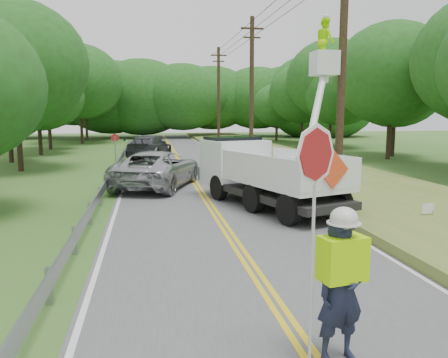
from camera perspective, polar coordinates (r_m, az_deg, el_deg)
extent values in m
plane|color=#316222|center=(8.39, 7.11, -16.34)|extent=(140.00, 140.00, 0.00)
cube|color=#4E4E51|center=(21.69, -3.52, -0.80)|extent=(7.20, 96.00, 0.02)
cube|color=gold|center=(21.67, -3.78, -0.77)|extent=(0.12, 96.00, 0.00)
cube|color=gold|center=(21.69, -3.25, -0.76)|extent=(0.12, 96.00, 0.00)
cube|color=silver|center=(21.60, -12.66, -0.99)|extent=(0.12, 96.00, 0.00)
cube|color=silver|center=(22.30, 5.33, -0.53)|extent=(0.12, 96.00, 0.00)
cube|color=gray|center=(9.06, -21.29, -12.55)|extent=(0.12, 0.14, 0.70)
cube|color=gray|center=(11.87, -18.38, -7.41)|extent=(0.12, 0.14, 0.70)
cube|color=gray|center=(14.75, -16.63, -4.25)|extent=(0.12, 0.14, 0.70)
cube|color=gray|center=(17.67, -15.46, -2.12)|extent=(0.12, 0.14, 0.70)
cube|color=gray|center=(20.61, -14.63, -0.60)|extent=(0.12, 0.14, 0.70)
cube|color=gray|center=(23.57, -14.01, 0.54)|extent=(0.12, 0.14, 0.70)
cube|color=gray|center=(26.54, -13.52, 1.43)|extent=(0.12, 0.14, 0.70)
cube|color=gray|center=(29.51, -13.14, 2.14)|extent=(0.12, 0.14, 0.70)
cube|color=gray|center=(32.49, -12.82, 2.72)|extent=(0.12, 0.14, 0.70)
cube|color=gray|center=(35.47, -12.56, 3.20)|extent=(0.12, 0.14, 0.70)
cube|color=gray|center=(38.46, -12.33, 3.60)|extent=(0.12, 0.14, 0.70)
cube|color=gray|center=(41.45, -12.14, 3.95)|extent=(0.12, 0.14, 0.70)
cube|color=gray|center=(44.43, -11.98, 4.25)|extent=(0.12, 0.14, 0.70)
cube|color=gray|center=(22.54, -13.97, 0.83)|extent=(0.05, 48.00, 0.34)
cylinder|color=black|center=(17.88, 14.74, 13.00)|extent=(0.30, 0.30, 10.00)
cylinder|color=black|center=(32.14, 3.52, 11.15)|extent=(0.30, 0.30, 10.00)
cube|color=black|center=(32.61, 3.59, 18.54)|extent=(1.60, 0.12, 0.12)
cube|color=black|center=(32.51, 3.58, 17.50)|extent=(1.20, 0.10, 0.10)
cylinder|color=black|center=(46.87, -0.69, 10.34)|extent=(0.30, 0.30, 10.00)
cube|color=black|center=(47.19, -0.70, 15.44)|extent=(1.60, 0.12, 0.12)
cube|color=black|center=(47.12, -0.70, 14.72)|extent=(1.20, 0.10, 0.10)
cylinder|color=black|center=(26.23, 5.45, 20.77)|extent=(0.03, 43.00, 0.03)
cylinder|color=black|center=(26.41, 7.02, 20.66)|extent=(0.03, 43.00, 0.03)
cylinder|color=black|center=(26.61, 8.56, 20.54)|extent=(0.03, 43.00, 0.03)
cube|color=#55712B|center=(23.48, 13.98, 0.02)|extent=(7.00, 96.00, 0.30)
cylinder|color=#332319|center=(29.38, -24.56, 4.43)|extent=(0.32, 0.32, 3.63)
ellipsoid|color=#214819|center=(29.46, -25.11, 13.07)|extent=(8.47, 8.47, 7.46)
cylinder|color=#332319|center=(34.79, -25.47, 3.78)|extent=(0.32, 0.32, 2.28)
ellipsoid|color=#214819|center=(34.72, -25.76, 8.35)|extent=(5.31, 5.31, 4.67)
cylinder|color=#332319|center=(40.06, -22.32, 4.90)|extent=(0.32, 0.32, 2.85)
ellipsoid|color=#214819|center=(40.03, -22.60, 9.88)|extent=(6.66, 6.66, 5.86)
cylinder|color=#332319|center=(45.42, -21.24, 5.31)|extent=(0.32, 0.32, 2.86)
ellipsoid|color=#214819|center=(45.39, -21.48, 9.71)|extent=(6.67, 6.67, 5.87)
cylinder|color=#332319|center=(52.50, -17.65, 6.45)|extent=(0.32, 0.32, 3.95)
ellipsoid|color=#214819|center=(52.58, -17.89, 11.71)|extent=(9.23, 9.23, 8.12)
cylinder|color=#332319|center=(58.44, -17.06, 6.57)|extent=(0.32, 0.32, 3.80)
ellipsoid|color=#214819|center=(58.49, -17.26, 11.12)|extent=(8.87, 8.87, 7.80)
cylinder|color=#332319|center=(35.68, 20.19, 5.28)|extent=(0.32, 0.32, 3.64)
ellipsoid|color=#214819|center=(35.75, 20.56, 12.42)|extent=(8.50, 8.50, 7.48)
cylinder|color=#332319|center=(38.24, 20.68, 5.16)|extent=(0.32, 0.32, 3.27)
ellipsoid|color=#214819|center=(38.25, 21.00, 11.15)|extent=(7.64, 7.64, 6.72)
cylinder|color=#332319|center=(45.13, 14.54, 5.79)|extent=(0.32, 0.32, 3.15)
ellipsoid|color=#214819|center=(45.13, 14.72, 10.67)|extent=(7.35, 7.35, 6.47)
cylinder|color=#332319|center=(47.06, 13.35, 6.39)|extent=(0.32, 0.32, 3.90)
ellipsoid|color=#214819|center=(47.14, 13.55, 12.19)|extent=(9.11, 9.11, 8.02)
cylinder|color=#332319|center=(51.54, 9.84, 6.27)|extent=(0.32, 0.32, 3.21)
ellipsoid|color=#214819|center=(51.54, 9.95, 10.63)|extent=(7.48, 7.48, 6.58)
cylinder|color=#332319|center=(55.38, 6.69, 6.13)|extent=(0.32, 0.32, 2.52)
ellipsoid|color=#214819|center=(55.34, 6.75, 9.32)|extent=(5.88, 5.88, 5.17)
ellipsoid|color=#214819|center=(66.91, -22.67, 9.58)|extent=(12.26, 9.20, 9.20)
ellipsoid|color=#214819|center=(65.35, -18.56, 9.83)|extent=(10.27, 7.70, 7.70)
ellipsoid|color=#214819|center=(63.92, -14.35, 10.04)|extent=(13.29, 9.97, 9.97)
ellipsoid|color=#214819|center=(63.46, -10.40, 10.18)|extent=(13.87, 10.40, 10.40)
ellipsoid|color=#214819|center=(61.89, -5.29, 10.32)|extent=(11.97, 8.98, 8.98)
ellipsoid|color=#214819|center=(65.77, -1.46, 10.25)|extent=(12.12, 9.09, 9.09)
ellipsoid|color=#214819|center=(66.19, 4.27, 10.22)|extent=(11.91, 8.93, 8.93)
ellipsoid|color=#214819|center=(66.38, 7.80, 10.16)|extent=(11.96, 8.97, 8.97)
ellipsoid|color=#214819|center=(66.05, 12.28, 10.05)|extent=(16.81, 12.60, 12.60)
imported|color=#191E33|center=(6.65, 14.66, -13.55)|extent=(0.83, 0.63, 2.06)
cube|color=#9EE600|center=(6.50, 14.81, -9.72)|extent=(0.69, 0.50, 0.62)
ellipsoid|color=silver|center=(6.34, 15.01, -4.81)|extent=(0.38, 0.38, 0.31)
cylinder|color=#B7B7B7|center=(6.31, 11.13, -10.67)|extent=(0.04, 0.04, 2.88)
cylinder|color=maroon|center=(6.00, 11.54, 3.09)|extent=(0.70, 0.48, 0.82)
cylinder|color=black|center=(14.08, 8.26, -3.87)|extent=(0.62, 1.04, 1.00)
cylinder|color=black|center=(15.39, 14.49, -2.99)|extent=(0.62, 1.04, 1.00)
cylinder|color=black|center=(15.76, 3.74, -2.47)|extent=(0.62, 1.04, 1.00)
cylinder|color=black|center=(16.94, 9.71, -1.80)|extent=(0.62, 1.04, 1.00)
cylinder|color=black|center=(17.97, -0.67, -1.08)|extent=(0.62, 1.04, 1.00)
cylinder|color=black|center=(19.02, 4.87, -0.58)|extent=(0.62, 1.04, 1.00)
cube|color=black|center=(16.56, 6.22, -1.70)|extent=(4.22, 7.00, 0.26)
cube|color=silver|center=(15.90, 7.74, -0.27)|extent=(3.81, 5.30, 0.23)
cube|color=silver|center=(15.16, 4.19, 1.35)|extent=(1.61, 4.54, 0.94)
cube|color=silver|center=(16.54, 11.06, 1.81)|extent=(1.61, 4.54, 0.94)
cube|color=silver|center=(14.00, 13.50, 0.54)|extent=(2.28, 0.83, 0.94)
cube|color=silver|center=(18.79, 1.39, 2.12)|extent=(2.85, 2.63, 1.87)
cube|color=black|center=(18.91, 1.08, 4.22)|extent=(2.40, 1.95, 0.78)
cube|color=silver|center=(14.93, 10.36, 1.12)|extent=(1.19, 1.19, 0.83)
cube|color=silver|center=(17.64, 12.64, 14.12)|extent=(0.88, 0.88, 0.88)
imported|color=#9EE600|center=(17.74, 12.73, 16.74)|extent=(0.62, 0.80, 1.65)
cube|color=#E94621|center=(13.93, 13.73, 1.14)|extent=(1.13, 0.42, 1.18)
imported|color=#ABADB1|center=(21.23, -8.47, 1.29)|extent=(4.77, 6.77, 1.72)
imported|color=#36373E|center=(35.16, -9.47, 4.08)|extent=(3.97, 6.27, 1.69)
cylinder|color=gray|center=(27.07, -13.62, 3.08)|extent=(0.06, 0.06, 2.13)
cylinder|color=maroon|center=(27.00, -13.70, 5.12)|extent=(0.47, 0.17, 0.48)
cube|color=white|center=(15.55, 24.48, -3.42)|extent=(0.46, 0.10, 0.32)
cylinder|color=gray|center=(15.51, 23.85, -4.46)|extent=(0.02, 0.02, 0.46)
cylinder|color=gray|center=(15.71, 24.98, -4.37)|extent=(0.02, 0.02, 0.46)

